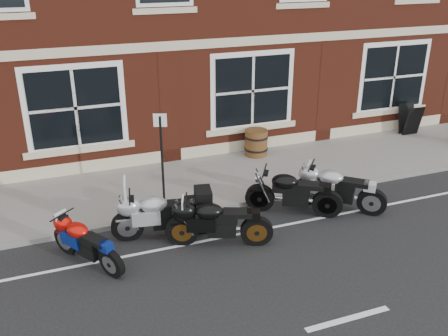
{
  "coord_description": "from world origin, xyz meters",
  "views": [
    {
      "loc": [
        -4.31,
        -8.52,
        5.63
      ],
      "look_at": [
        -0.49,
        1.6,
        0.99
      ],
      "focal_mm": 40.0,
      "sensor_mm": 36.0,
      "label": 1
    }
  ],
  "objects": [
    {
      "name": "ground",
      "position": [
        0.0,
        0.0,
        0.0
      ],
      "size": [
        80.0,
        80.0,
        0.0
      ],
      "primitive_type": "plane",
      "color": "black",
      "rests_on": "ground"
    },
    {
      "name": "moto_sport_silver",
      "position": [
        1.97,
        0.5,
        0.58
      ],
      "size": [
        1.74,
        1.61,
        1.0
      ],
      "rotation": [
        0.0,
        0.0,
        0.83
      ],
      "color": "black",
      "rests_on": "ground"
    },
    {
      "name": "moto_sport_black",
      "position": [
        -1.25,
        -0.02,
        0.58
      ],
      "size": [
        2.13,
        0.93,
        1.0
      ],
      "rotation": [
        0.0,
        0.0,
        1.2
      ],
      "color": "black",
      "rests_on": "ground"
    },
    {
      "name": "a_board_sign",
      "position": [
        7.0,
        4.04,
        0.61
      ],
      "size": [
        0.6,
        0.42,
        0.98
      ],
      "primitive_type": null,
      "rotation": [
        0.0,
        0.0,
        -0.04
      ],
      "color": "black",
      "rests_on": "sidewalk"
    },
    {
      "name": "moto_touring_silver",
      "position": [
        -2.27,
        0.71,
        0.6
      ],
      "size": [
        2.23,
        0.63,
        1.47
      ],
      "rotation": [
        0.0,
        0.0,
        1.39
      ],
      "color": "black",
      "rests_on": "ground"
    },
    {
      "name": "kerb",
      "position": [
        0.0,
        1.42,
        0.06
      ],
      "size": [
        30.0,
        0.16,
        0.12
      ],
      "primitive_type": "cube",
      "color": "slate",
      "rests_on": "ground"
    },
    {
      "name": "barrel_planter",
      "position": [
        1.47,
        4.09,
        0.51
      ],
      "size": [
        0.7,
        0.7,
        0.78
      ],
      "color": "#4C2614",
      "rests_on": "sidewalk"
    },
    {
      "name": "sidewalk",
      "position": [
        0.0,
        3.0,
        0.06
      ],
      "size": [
        30.0,
        3.0,
        0.12
      ],
      "primitive_type": "cube",
      "color": "slate",
      "rests_on": "ground"
    },
    {
      "name": "moto_sport_red",
      "position": [
        -3.86,
        0.23,
        0.51
      ],
      "size": [
        1.16,
        1.72,
        0.88
      ],
      "rotation": [
        0.0,
        0.0,
        0.57
      ],
      "color": "black",
      "rests_on": "ground"
    },
    {
      "name": "moto_naked_black",
      "position": [
        0.85,
        0.67,
        0.58
      ],
      "size": [
        1.97,
        1.35,
        1.02
      ],
      "rotation": [
        0.0,
        0.0,
        0.99
      ],
      "color": "black",
      "rests_on": "ground"
    },
    {
      "name": "parking_sign",
      "position": [
        -1.84,
        2.14,
        1.39
      ],
      "size": [
        0.3,
        0.12,
        2.19
      ],
      "rotation": [
        0.0,
        0.0,
        -0.35
      ],
      "color": "black",
      "rests_on": "sidewalk"
    }
  ]
}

